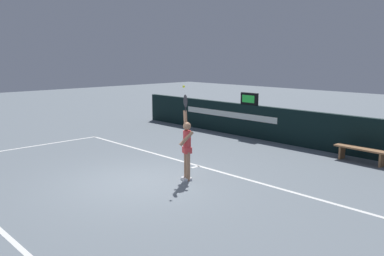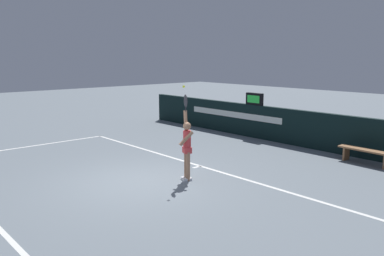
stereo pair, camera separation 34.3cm
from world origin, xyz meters
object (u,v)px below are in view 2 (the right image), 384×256
at_px(tennis_player, 187,146).
at_px(tennis_ball, 184,87).
at_px(speed_display, 255,99).
at_px(courtside_bench_near, 366,153).

bearing_deg(tennis_player, tennis_ball, -114.19).
bearing_deg(tennis_ball, speed_display, 112.88).
distance_m(speed_display, tennis_ball, 6.42).
bearing_deg(speed_display, tennis_ball, -67.12).
height_order(tennis_player, tennis_ball, tennis_ball).
distance_m(speed_display, tennis_player, 6.33).
relative_size(speed_display, tennis_player, 0.34).
relative_size(tennis_player, courtside_bench_near, 1.35).
distance_m(tennis_player, courtside_bench_near, 5.71).
height_order(tennis_ball, courtside_bench_near, tennis_ball).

